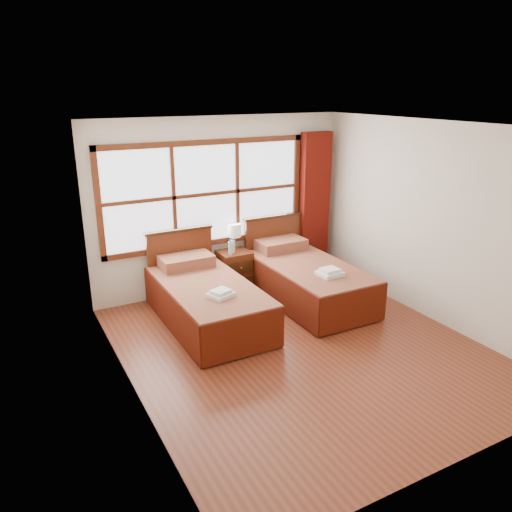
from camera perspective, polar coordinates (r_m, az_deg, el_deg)
floor at (r=6.14m, az=5.12°, el=-10.38°), size 4.50×4.50×0.00m
ceiling at (r=5.38m, az=5.94°, el=14.59°), size 4.50×4.50×0.00m
wall_back at (r=7.53m, az=-4.02°, el=5.83°), size 4.00×0.00×4.00m
wall_left at (r=4.86m, az=-14.59°, el=-2.13°), size 0.00×4.50×4.50m
wall_right at (r=6.90m, az=19.52°, el=3.57°), size 0.00×4.50×4.50m
window at (r=7.36m, az=-5.72°, el=7.06°), size 3.16×0.06×1.56m
curtain at (r=8.21m, az=6.69°, el=5.91°), size 0.50×0.16×2.30m
bed_left at (r=6.65m, az=-5.74°, el=-4.95°), size 1.08×2.10×1.05m
bed_right at (r=7.33m, az=5.64°, el=-2.58°), size 1.09×2.12×1.06m
nightstand at (r=7.63m, az=-2.47°, el=-1.73°), size 0.47×0.46×0.62m
towels_left at (r=6.10m, az=-4.04°, el=-4.31°), size 0.35×0.33×0.09m
towels_right at (r=6.80m, az=8.43°, el=-1.86°), size 0.33×0.29×0.09m
lamp at (r=7.60m, az=-2.47°, el=2.86°), size 0.20×0.20×0.39m
bottle_near at (r=7.36m, az=-2.96°, el=0.91°), size 0.06×0.06×0.22m
bottle_far at (r=7.45m, az=-2.65°, el=1.12°), size 0.06×0.06×0.22m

